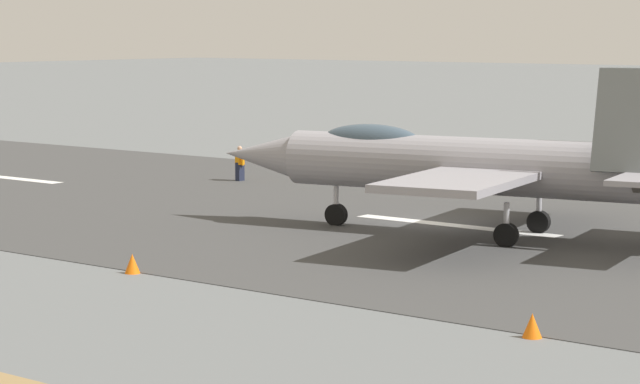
% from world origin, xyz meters
% --- Properties ---
extents(ground_plane, '(400.00, 400.00, 0.00)m').
position_xyz_m(ground_plane, '(0.00, 0.00, 0.00)').
color(ground_plane, slate).
extents(runway_strip, '(240.00, 26.00, 0.02)m').
position_xyz_m(runway_strip, '(-0.02, 0.00, 0.01)').
color(runway_strip, '#3F3F3F').
rests_on(runway_strip, ground).
extents(fighter_jet, '(17.84, 13.62, 5.60)m').
position_xyz_m(fighter_jet, '(-1.95, 1.55, 2.41)').
color(fighter_jet, gray).
rests_on(fighter_jet, ground).
extents(crew_person, '(0.65, 0.43, 1.59)m').
position_xyz_m(crew_person, '(14.55, -5.69, 0.79)').
color(crew_person, '#1E2338').
rests_on(crew_person, ground).
extents(marker_cone_near, '(0.44, 0.44, 0.55)m').
position_xyz_m(marker_cone_near, '(-10.66, 13.15, 0.28)').
color(marker_cone_near, orange).
rests_on(marker_cone_near, ground).
extents(marker_cone_mid, '(0.44, 0.44, 0.55)m').
position_xyz_m(marker_cone_mid, '(1.93, 13.15, 0.28)').
color(marker_cone_mid, orange).
rests_on(marker_cone_mid, ground).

